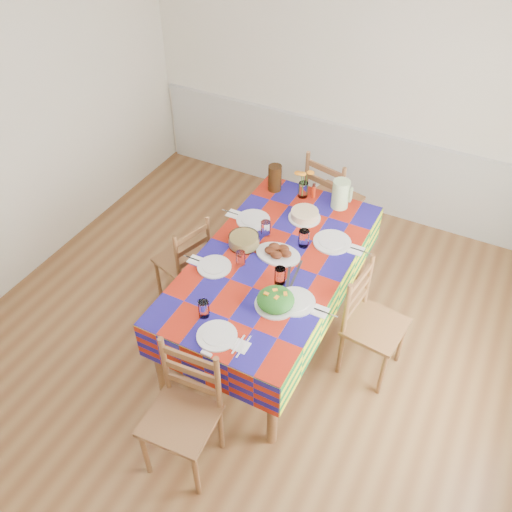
{
  "coord_description": "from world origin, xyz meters",
  "views": [
    {
      "loc": [
        1.42,
        -2.37,
        3.61
      ],
      "look_at": [
        0.06,
        0.26,
        0.95
      ],
      "focal_mm": 38.0,
      "sensor_mm": 36.0,
      "label": 1
    }
  ],
  "objects": [
    {
      "name": "meat_platter",
      "position": [
        0.13,
        0.49,
        0.83
      ],
      "size": [
        0.36,
        0.26,
        0.07
      ],
      "color": "white",
      "rests_on": "dining_table"
    },
    {
      "name": "setting_right_near",
      "position": [
        0.4,
        0.14,
        0.84
      ],
      "size": [
        0.55,
        0.31,
        0.14
      ],
      "rotation": [
        0.0,
        0.0,
        -1.57
      ],
      "color": "white",
      "rests_on": "dining_table"
    },
    {
      "name": "serving_utensils",
      "position": [
        0.32,
        0.35,
        0.81
      ],
      "size": [
        0.14,
        0.32,
        0.01
      ],
      "color": "black",
      "rests_on": "dining_table"
    },
    {
      "name": "room",
      "position": [
        0.0,
        0.0,
        1.35
      ],
      "size": [
        4.58,
        5.08,
        2.78
      ],
      "color": "brown",
      "rests_on": "ground"
    },
    {
      "name": "chair_left",
      "position": [
        -0.71,
        0.42,
        0.45
      ],
      "size": [
        0.48,
        0.5,
        0.91
      ],
      "rotation": [
        0.0,
        0.0,
        -1.87
      ],
      "color": "brown",
      "rests_on": "room"
    },
    {
      "name": "setting_near_head",
      "position": [
        0.07,
        -0.38,
        0.83
      ],
      "size": [
        0.44,
        0.3,
        0.13
      ],
      "color": "white",
      "rests_on": "dining_table"
    },
    {
      "name": "tea_pitcher",
      "position": [
        -0.28,
        1.28,
        0.93
      ],
      "size": [
        0.12,
        0.12,
        0.24
      ],
      "primitive_type": "cylinder",
      "color": "black",
      "rests_on": "dining_table"
    },
    {
      "name": "cake",
      "position": [
        0.13,
        1.01,
        0.84
      ],
      "size": [
        0.27,
        0.27,
        0.08
      ],
      "color": "white",
      "rests_on": "dining_table"
    },
    {
      "name": "setting_left_far",
      "position": [
        -0.18,
        0.74,
        0.84
      ],
      "size": [
        0.52,
        0.31,
        0.14
      ],
      "rotation": [
        0.0,
        0.0,
        1.57
      ],
      "color": "white",
      "rests_on": "dining_table"
    },
    {
      "name": "setting_left_near",
      "position": [
        -0.18,
        0.19,
        0.83
      ],
      "size": [
        0.48,
        0.28,
        0.13
      ],
      "rotation": [
        0.0,
        0.0,
        1.57
      ],
      "color": "white",
      "rests_on": "dining_table"
    },
    {
      "name": "green_pitcher",
      "position": [
        0.32,
        1.31,
        0.93
      ],
      "size": [
        0.15,
        0.15,
        0.25
      ],
      "primitive_type": "cylinder",
      "color": "#BFE6A2",
      "rests_on": "dining_table"
    },
    {
      "name": "chair_far",
      "position": [
        0.11,
        1.74,
        0.51
      ],
      "size": [
        0.55,
        0.54,
        1.04
      ],
      "rotation": [
        0.0,
        0.0,
        2.9
      ],
      "color": "brown",
      "rests_on": "room"
    },
    {
      "name": "salad_platter",
      "position": [
        0.34,
        0.01,
        0.85
      ],
      "size": [
        0.3,
        0.3,
        0.12
      ],
      "color": "white",
      "rests_on": "dining_table"
    },
    {
      "name": "setting_right_far",
      "position": [
        0.39,
        0.78,
        0.84
      ],
      "size": [
        0.57,
        0.33,
        0.15
      ],
      "rotation": [
        0.0,
        0.0,
        -1.57
      ],
      "color": "white",
      "rests_on": "dining_table"
    },
    {
      "name": "name_card",
      "position": [
        0.14,
        -0.59,
        0.81
      ],
      "size": [
        0.08,
        0.02,
        0.02
      ],
      "primitive_type": "cube",
      "color": "white",
      "rests_on": "dining_table"
    },
    {
      "name": "chair_near",
      "position": [
        0.12,
        -0.87,
        0.5
      ],
      "size": [
        0.47,
        0.46,
        1.01
      ],
      "rotation": [
        0.0,
        0.0,
        0.07
      ],
      "color": "brown",
      "rests_on": "room"
    },
    {
      "name": "flower_vase",
      "position": [
        -0.01,
        1.3,
        0.92
      ],
      "size": [
        0.17,
        0.14,
        0.27
      ],
      "color": "white",
      "rests_on": "dining_table"
    },
    {
      "name": "wainscot",
      "position": [
        0.0,
        2.48,
        0.49
      ],
      "size": [
        4.41,
        0.06,
        0.92
      ],
      "color": "silver",
      "rests_on": "room"
    },
    {
      "name": "chair_right",
      "position": [
        0.95,
        0.44,
        0.48
      ],
      "size": [
        0.46,
        0.47,
        0.98
      ],
      "rotation": [
        0.0,
        0.0,
        1.46
      ],
      "color": "brown",
      "rests_on": "room"
    },
    {
      "name": "hot_sauce",
      "position": [
        0.07,
        1.33,
        0.88
      ],
      "size": [
        0.03,
        0.03,
        0.14
      ],
      "primitive_type": "cylinder",
      "color": "red",
      "rests_on": "dining_table"
    },
    {
      "name": "dining_table",
      "position": [
        0.12,
        0.43,
        0.72
      ],
      "size": [
        1.11,
        2.07,
        0.81
      ],
      "color": "brown",
      "rests_on": "room"
    },
    {
      "name": "pasta_bowl",
      "position": [
        -0.16,
        0.48,
        0.85
      ],
      "size": [
        0.25,
        0.25,
        0.09
      ],
      "color": "white",
      "rests_on": "dining_table"
    }
  ]
}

